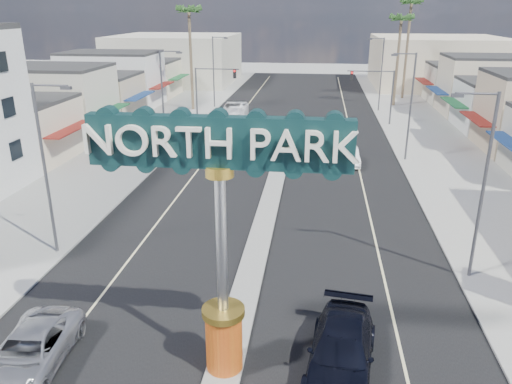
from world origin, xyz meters
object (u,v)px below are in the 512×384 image
(palm_left_far, at_px, (189,16))
(palm_right_mid, at_px, (401,23))
(streetlight_r_mid, at_px, (409,102))
(palm_right_far, at_px, (411,8))
(streetlight_l_mid, at_px, (164,97))
(suv_right, at_px, (341,351))
(streetlight_r_far, at_px, (380,71))
(suv_left, at_px, (30,352))
(traffic_signal_right, at_px, (376,86))
(streetlight_l_far, at_px, (215,68))
(car_parked_right, at_px, (349,156))
(gateway_sign, at_px, (221,220))
(streetlight_r_near, at_px, (481,179))
(streetlight_l_near, at_px, (47,162))
(city_bus, at_px, (233,123))
(traffic_signal_left, at_px, (212,83))

(palm_left_far, relative_size, palm_right_mid, 1.08)
(streetlight_r_mid, relative_size, palm_right_far, 0.64)
(streetlight_l_mid, xyz_separation_m, suv_right, (14.58, -27.49, -4.25))
(streetlight_r_far, distance_m, suv_left, 53.84)
(palm_left_far, distance_m, suv_left, 50.30)
(streetlight_r_mid, bearing_deg, traffic_signal_right, 95.10)
(traffic_signal_right, height_order, streetlight_l_far, streetlight_l_far)
(streetlight_r_mid, xyz_separation_m, car_parked_right, (-4.73, -1.63, -4.36))
(suv_left, bearing_deg, gateway_sign, 1.91)
(streetlight_r_far, height_order, palm_right_mid, palm_right_mid)
(palm_right_far, bearing_deg, gateway_sign, -104.03)
(streetlight_r_near, relative_size, suv_left, 1.73)
(car_parked_right, bearing_deg, suv_right, -97.89)
(streetlight_l_near, relative_size, streetlight_r_far, 1.00)
(suv_right, xyz_separation_m, city_bus, (-9.65, 33.85, 0.65))
(streetlight_l_near, xyz_separation_m, city_bus, (4.93, 26.36, -3.60))
(palm_left_far, bearing_deg, city_bus, -61.22)
(palm_left_far, relative_size, suv_right, 2.32)
(streetlight_l_mid, relative_size, streetlight_l_far, 1.00)
(streetlight_r_near, bearing_deg, streetlight_r_mid, 90.00)
(streetlight_r_far, relative_size, city_bus, 0.85)
(streetlight_r_mid, xyz_separation_m, streetlight_r_far, (0.00, 22.00, 0.00))
(streetlight_r_mid, height_order, palm_right_mid, palm_right_mid)
(streetlight_l_near, bearing_deg, streetlight_r_far, 63.58)
(gateway_sign, height_order, palm_left_far, palm_left_far)
(streetlight_l_mid, relative_size, palm_left_far, 0.69)
(streetlight_r_mid, relative_size, streetlight_r_far, 1.00)
(gateway_sign, xyz_separation_m, streetlight_l_near, (-10.43, 8.02, -0.86))
(streetlight_l_mid, xyz_separation_m, car_parked_right, (16.13, -1.63, -4.36))
(gateway_sign, height_order, traffic_signal_left, gateway_sign)
(traffic_signal_right, relative_size, streetlight_l_mid, 0.67)
(traffic_signal_right, bearing_deg, streetlight_l_mid, -144.50)
(streetlight_l_mid, bearing_deg, streetlight_l_near, -90.00)
(traffic_signal_right, xyz_separation_m, city_bus, (-14.69, -7.63, -2.81))
(suv_right, bearing_deg, streetlight_l_far, 113.87)
(suv_left, distance_m, car_parked_right, 29.95)
(streetlight_l_near, height_order, streetlight_r_near, same)
(traffic_signal_right, relative_size, suv_left, 1.15)
(streetlight_l_mid, relative_size, suv_right, 1.59)
(streetlight_l_near, distance_m, palm_right_far, 58.35)
(suv_left, bearing_deg, streetlight_l_far, 89.70)
(traffic_signal_right, height_order, car_parked_right, traffic_signal_right)
(traffic_signal_left, bearing_deg, palm_right_far, 36.67)
(gateway_sign, relative_size, suv_left, 1.76)
(traffic_signal_left, distance_m, streetlight_r_far, 21.20)
(traffic_signal_right, relative_size, streetlight_r_far, 0.67)
(streetlight_r_near, height_order, city_bus, streetlight_r_near)
(suv_left, height_order, car_parked_right, suv_left)
(traffic_signal_left, bearing_deg, streetlight_r_near, -60.01)
(traffic_signal_left, xyz_separation_m, suv_right, (13.33, -41.49, -3.45))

